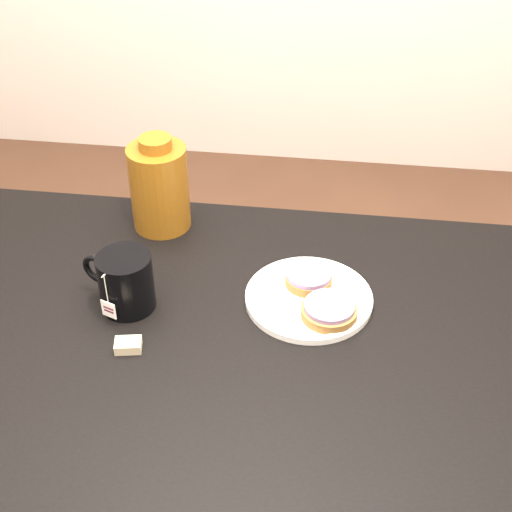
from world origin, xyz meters
The scene contains 7 objects.
table centered at (0.00, 0.00, 0.67)m, with size 1.40×0.90×0.75m.
plate centered at (0.11, 0.15, 0.76)m, with size 0.24×0.24×0.02m.
bagel_back centered at (0.11, 0.18, 0.78)m, with size 0.12×0.12×0.03m.
bagel_front centered at (0.15, 0.10, 0.78)m, with size 0.13×0.13×0.03m.
mug centered at (-0.22, 0.10, 0.81)m, with size 0.16×0.13×0.11m.
teabag_pouch centered at (-0.19, -0.02, 0.76)m, with size 0.04×0.03×0.02m, color #C6B793.
bagel_package centered at (-0.22, 0.36, 0.84)m, with size 0.13×0.13×0.21m.
Camera 1 is at (0.14, -0.85, 1.62)m, focal length 50.00 mm.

